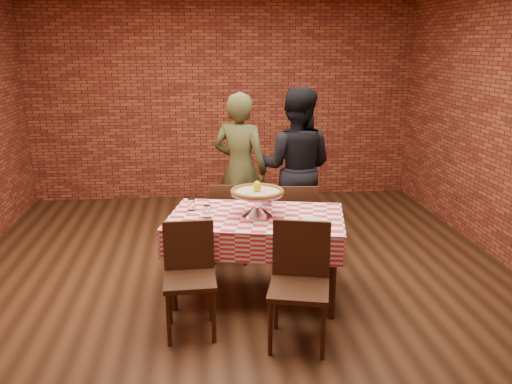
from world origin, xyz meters
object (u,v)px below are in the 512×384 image
(diner_olive, at_px, (240,170))
(condiment_caddy, at_px, (267,198))
(water_glass_left, at_px, (207,212))
(chair_far_right, at_px, (297,222))
(pizza, at_px, (257,192))
(diner_black, at_px, (296,168))
(pizza_stand, at_px, (257,204))
(chair_near_left, at_px, (190,282))
(chair_near_right, at_px, (299,288))
(table, at_px, (256,256))
(water_glass_right, at_px, (191,205))
(chair_far_left, at_px, (231,221))

(diner_olive, bearing_deg, condiment_caddy, 126.08)
(water_glass_left, distance_m, chair_far_right, 1.24)
(pizza, bearing_deg, diner_olive, 91.83)
(pizza, relative_size, diner_black, 0.26)
(diner_black, bearing_deg, chair_far_right, 100.76)
(pizza_stand, xyz_separation_m, diner_black, (0.57, 1.25, 0.02))
(chair_near_left, xyz_separation_m, chair_near_right, (0.81, -0.24, 0.02))
(table, height_order, chair_near_left, chair_near_left)
(water_glass_right, bearing_deg, chair_far_right, 25.82)
(pizza_stand, distance_m, water_glass_right, 0.62)
(water_glass_right, height_order, chair_near_right, chair_near_right)
(diner_black, bearing_deg, chair_near_right, 99.49)
(diner_black, bearing_deg, table, 84.12)
(chair_near_left, distance_m, chair_near_right, 0.85)
(pizza_stand, relative_size, pizza, 0.99)
(pizza_stand, height_order, diner_black, diner_black)
(table, height_order, condiment_caddy, condiment_caddy)
(table, xyz_separation_m, pizza_stand, (0.01, 0.00, 0.49))
(pizza, distance_m, condiment_caddy, 0.33)
(chair_near_right, relative_size, chair_far_left, 1.08)
(diner_olive, bearing_deg, water_glass_right, 91.81)
(chair_far_left, relative_size, chair_far_right, 1.00)
(water_glass_left, distance_m, water_glass_right, 0.26)
(chair_near_left, bearing_deg, pizza, 44.56)
(water_glass_right, bearing_deg, pizza, -20.13)
(table, xyz_separation_m, chair_near_left, (-0.58, -0.61, 0.06))
(water_glass_right, bearing_deg, pizza_stand, -20.13)
(chair_near_right, bearing_deg, diner_olive, 111.22)
(diner_olive, xyz_separation_m, diner_black, (0.61, -0.09, 0.03))
(pizza, bearing_deg, chair_near_right, -75.75)
(water_glass_right, bearing_deg, condiment_caddy, 5.51)
(table, bearing_deg, chair_far_left, 101.32)
(chair_near_right, bearing_deg, diner_black, 95.05)
(diner_olive, bearing_deg, water_glass_left, 100.81)
(pizza_stand, height_order, diner_olive, diner_olive)
(pizza, relative_size, chair_near_right, 0.51)
(pizza_stand, bearing_deg, chair_far_left, 101.99)
(chair_far_left, bearing_deg, water_glass_right, 68.45)
(water_glass_left, height_order, chair_near_right, chair_near_right)
(table, xyz_separation_m, condiment_caddy, (0.13, 0.28, 0.46))
(water_glass_right, distance_m, diner_olive, 1.25)
(condiment_caddy, height_order, diner_olive, diner_olive)
(pizza, bearing_deg, water_glass_left, -179.18)
(chair_far_left, bearing_deg, chair_near_left, 84.54)
(pizza, distance_m, chair_near_left, 1.01)
(condiment_caddy, relative_size, chair_far_right, 0.18)
(diner_olive, relative_size, diner_black, 0.97)
(condiment_caddy, distance_m, chair_near_left, 1.21)
(table, xyz_separation_m, water_glass_left, (-0.43, -0.00, 0.44))
(condiment_caddy, relative_size, chair_near_right, 0.17)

